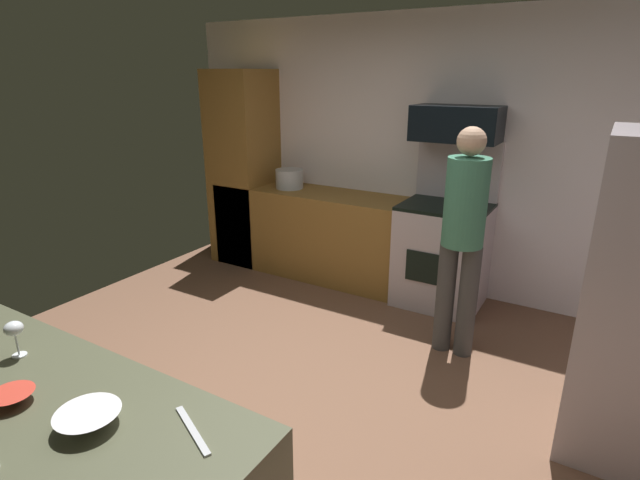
{
  "coord_description": "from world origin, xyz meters",
  "views": [
    {
      "loc": [
        1.63,
        -2.25,
        2.06
      ],
      "look_at": [
        0.1,
        0.3,
        1.05
      ],
      "focal_mm": 27.62,
      "sensor_mm": 36.0,
      "label": 1
    }
  ],
  "objects_px": {
    "oven_range": "(443,251)",
    "stock_pot": "(289,179)",
    "mixing_bowl_small": "(89,419)",
    "wine_glass_near": "(14,330)",
    "person_cook": "(463,233)",
    "mixing_bowl_large": "(12,398)",
    "microwave": "(456,124)"
  },
  "relations": [
    {
      "from": "person_cook",
      "to": "stock_pot",
      "type": "relative_size",
      "value": 5.92
    },
    {
      "from": "mixing_bowl_small",
      "to": "stock_pot",
      "type": "distance_m",
      "value": 3.75
    },
    {
      "from": "microwave",
      "to": "mixing_bowl_large",
      "type": "bearing_deg",
      "value": -98.74
    },
    {
      "from": "mixing_bowl_large",
      "to": "wine_glass_near",
      "type": "bearing_deg",
      "value": 147.92
    },
    {
      "from": "oven_range",
      "to": "mixing_bowl_small",
      "type": "distance_m",
      "value": 3.46
    },
    {
      "from": "stock_pot",
      "to": "mixing_bowl_small",
      "type": "bearing_deg",
      "value": -66.37
    },
    {
      "from": "mixing_bowl_large",
      "to": "mixing_bowl_small",
      "type": "bearing_deg",
      "value": 10.6
    },
    {
      "from": "microwave",
      "to": "wine_glass_near",
      "type": "relative_size",
      "value": 4.5
    },
    {
      "from": "mixing_bowl_small",
      "to": "wine_glass_near",
      "type": "distance_m",
      "value": 0.68
    },
    {
      "from": "microwave",
      "to": "person_cook",
      "type": "height_order",
      "value": "microwave"
    },
    {
      "from": "oven_range",
      "to": "stock_pot",
      "type": "relative_size",
      "value": 5.14
    },
    {
      "from": "person_cook",
      "to": "mixing_bowl_small",
      "type": "xyz_separation_m",
      "value": [
        -0.56,
        -2.63,
        -0.04
      ]
    },
    {
      "from": "mixing_bowl_large",
      "to": "mixing_bowl_small",
      "type": "distance_m",
      "value": 0.36
    },
    {
      "from": "microwave",
      "to": "wine_glass_near",
      "type": "distance_m",
      "value": 3.55
    },
    {
      "from": "oven_range",
      "to": "person_cook",
      "type": "xyz_separation_m",
      "value": [
        0.36,
        -0.8,
        0.45
      ]
    },
    {
      "from": "mixing_bowl_small",
      "to": "wine_glass_near",
      "type": "relative_size",
      "value": 1.36
    },
    {
      "from": "oven_range",
      "to": "stock_pot",
      "type": "height_order",
      "value": "oven_range"
    },
    {
      "from": "person_cook",
      "to": "wine_glass_near",
      "type": "distance_m",
      "value": 2.79
    },
    {
      "from": "microwave",
      "to": "mixing_bowl_small",
      "type": "bearing_deg",
      "value": -93.17
    },
    {
      "from": "wine_glass_near",
      "to": "mixing_bowl_large",
      "type": "bearing_deg",
      "value": -32.08
    },
    {
      "from": "mixing_bowl_large",
      "to": "stock_pot",
      "type": "distance_m",
      "value": 3.68
    },
    {
      "from": "mixing_bowl_large",
      "to": "stock_pot",
      "type": "xyz_separation_m",
      "value": [
        -1.15,
        3.5,
        0.08
      ]
    },
    {
      "from": "mixing_bowl_small",
      "to": "person_cook",
      "type": "bearing_deg",
      "value": 78.03
    },
    {
      "from": "oven_range",
      "to": "mixing_bowl_large",
      "type": "distance_m",
      "value": 3.56
    },
    {
      "from": "mixing_bowl_small",
      "to": "wine_glass_near",
      "type": "xyz_separation_m",
      "value": [
        -0.66,
        0.13,
        0.1
      ]
    },
    {
      "from": "oven_range",
      "to": "microwave",
      "type": "relative_size",
      "value": 2.02
    },
    {
      "from": "microwave",
      "to": "wine_glass_near",
      "type": "height_order",
      "value": "microwave"
    },
    {
      "from": "person_cook",
      "to": "mixing_bowl_small",
      "type": "bearing_deg",
      "value": -101.97
    },
    {
      "from": "person_cook",
      "to": "stock_pot",
      "type": "distance_m",
      "value": 2.21
    },
    {
      "from": "mixing_bowl_small",
      "to": "stock_pot",
      "type": "height_order",
      "value": "stock_pot"
    },
    {
      "from": "oven_range",
      "to": "mixing_bowl_small",
      "type": "bearing_deg",
      "value": -93.25
    },
    {
      "from": "mixing_bowl_small",
      "to": "stock_pot",
      "type": "bearing_deg",
      "value": 113.63
    }
  ]
}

